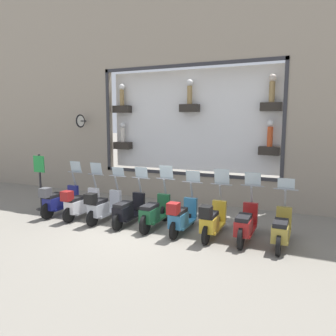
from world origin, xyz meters
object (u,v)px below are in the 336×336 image
at_px(scooter_teal_3, 181,216).
at_px(scooter_black_5, 128,210).
at_px(scooter_white_7, 80,203).
at_px(scooter_green_4, 154,213).
at_px(shop_sign_post, 40,180).
at_px(scooter_yellow_2, 212,220).
at_px(scooter_navy_8, 59,200).
at_px(scooter_olive_0, 281,230).
at_px(scooter_red_1, 246,224).
at_px(scooter_silver_6, 102,206).

relative_size(scooter_teal_3, scooter_black_5, 1.00).
bearing_deg(scooter_black_5, scooter_white_7, 92.18).
height_order(scooter_green_4, shop_sign_post, shop_sign_post).
relative_size(scooter_yellow_2, scooter_navy_8, 1.00).
xyz_separation_m(scooter_olive_0, scooter_navy_8, (-0.06, 6.72, 0.05)).
bearing_deg(scooter_teal_3, scooter_red_1, -87.55).
bearing_deg(scooter_silver_6, scooter_yellow_2, -89.92).
xyz_separation_m(scooter_olive_0, scooter_silver_6, (-0.07, 5.04, 0.04)).
distance_m(scooter_black_5, shop_sign_post, 3.58).
bearing_deg(scooter_yellow_2, scooter_green_4, 87.64).
height_order(scooter_green_4, scooter_black_5, scooter_green_4).
relative_size(scooter_yellow_2, shop_sign_post, 0.95).
bearing_deg(scooter_teal_3, scooter_silver_6, 90.01).
bearing_deg(scooter_olive_0, scooter_red_1, 89.53).
bearing_deg(scooter_yellow_2, scooter_silver_6, 90.08).
height_order(scooter_olive_0, scooter_silver_6, scooter_olive_0).
distance_m(scooter_white_7, scooter_navy_8, 0.84).
bearing_deg(scooter_green_4, scooter_yellow_2, -92.36).
xyz_separation_m(scooter_green_4, shop_sign_post, (0.20, 4.36, 0.58)).
distance_m(scooter_olive_0, scooter_white_7, 5.88).
bearing_deg(scooter_navy_8, scooter_green_4, -88.88).
relative_size(scooter_green_4, scooter_navy_8, 1.00).
bearing_deg(scooter_white_7, scooter_black_5, -87.82).
relative_size(scooter_silver_6, scooter_navy_8, 1.00).
bearing_deg(shop_sign_post, scooter_navy_8, -104.67).
height_order(scooter_yellow_2, scooter_navy_8, scooter_yellow_2).
xyz_separation_m(scooter_red_1, scooter_silver_6, (-0.07, 4.20, 0.02)).
height_order(scooter_black_5, scooter_white_7, scooter_white_7).
height_order(scooter_teal_3, scooter_green_4, scooter_green_4).
xyz_separation_m(scooter_red_1, scooter_navy_8, (-0.06, 5.88, 0.03)).
bearing_deg(shop_sign_post, scooter_black_5, -93.32).
xyz_separation_m(scooter_yellow_2, scooter_teal_3, (-0.00, 0.84, -0.01)).
distance_m(scooter_yellow_2, scooter_black_5, 2.52).
distance_m(scooter_black_5, scooter_silver_6, 0.84).
height_order(scooter_red_1, scooter_black_5, scooter_red_1).
height_order(scooter_red_1, scooter_navy_8, scooter_navy_8).
bearing_deg(scooter_white_7, scooter_red_1, -89.20).
bearing_deg(scooter_green_4, scooter_white_7, 91.64).
bearing_deg(scooter_red_1, scooter_olive_0, -90.47).
distance_m(scooter_red_1, scooter_white_7, 5.04).
bearing_deg(scooter_red_1, scooter_yellow_2, 94.62).
distance_m(scooter_yellow_2, scooter_silver_6, 3.36).
xyz_separation_m(scooter_black_5, scooter_navy_8, (-0.06, 2.52, 0.05)).
xyz_separation_m(scooter_red_1, shop_sign_post, (0.20, 6.88, 0.58)).
bearing_deg(scooter_yellow_2, shop_sign_post, 87.48).
bearing_deg(scooter_white_7, scooter_silver_6, -90.13).
relative_size(scooter_silver_6, scooter_white_7, 1.00).
relative_size(scooter_olive_0, scooter_red_1, 0.99).
relative_size(scooter_teal_3, scooter_navy_8, 1.00).
height_order(scooter_red_1, scooter_white_7, scooter_red_1).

